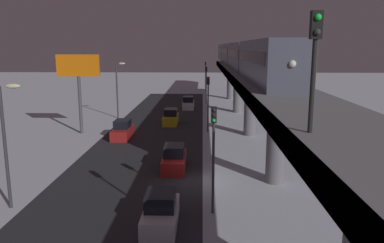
% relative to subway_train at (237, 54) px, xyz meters
% --- Properties ---
extents(ground_plane, '(240.00, 240.00, 0.00)m').
position_rel_subway_train_xyz_m(ground_plane, '(5.96, 33.24, -8.64)').
color(ground_plane, silver).
extents(avenue_asphalt, '(11.00, 105.29, 0.01)m').
position_rel_subway_train_xyz_m(avenue_asphalt, '(10.77, 33.24, -8.64)').
color(avenue_asphalt, '#28282D').
rests_on(avenue_asphalt, ground_plane).
extents(elevated_railway, '(5.00, 105.29, 6.86)m').
position_rel_subway_train_xyz_m(elevated_railway, '(0.09, 33.24, -2.72)').
color(elevated_railway, slate).
rests_on(elevated_railway, ground_plane).
extents(subway_train, '(2.94, 74.07, 3.40)m').
position_rel_subway_train_xyz_m(subway_train, '(0.00, 0.00, 0.00)').
color(subway_train, '#4C5160').
rests_on(subway_train, elevated_railway).
extents(rail_signal, '(0.36, 0.41, 4.00)m').
position_rel_subway_train_xyz_m(rail_signal, '(1.68, 47.12, 0.95)').
color(rail_signal, black).
rests_on(rail_signal, elevated_railway).
extents(sedan_white, '(1.80, 4.39, 1.97)m').
position_rel_subway_train_xyz_m(sedan_white, '(7.57, 0.00, -7.85)').
color(sedan_white, silver).
rests_on(sedan_white, ground_plane).
extents(sedan_white_2, '(1.80, 4.17, 1.97)m').
position_rel_subway_train_xyz_m(sedan_white_2, '(7.57, 40.45, -7.85)').
color(sedan_white_2, silver).
rests_on(sedan_white_2, ground_plane).
extents(sedan_yellow, '(1.80, 4.59, 1.97)m').
position_rel_subway_train_xyz_m(sedan_yellow, '(9.37, 12.22, -7.85)').
color(sedan_yellow, gold).
rests_on(sedan_yellow, ground_plane).
extents(sedan_red, '(1.80, 4.44, 1.97)m').
position_rel_subway_train_xyz_m(sedan_red, '(7.57, 30.41, -7.85)').
color(sedan_red, '#A51E1E').
rests_on(sedan_red, ground_plane).
extents(sedan_red_2, '(1.80, 4.49, 1.97)m').
position_rel_subway_train_xyz_m(sedan_red_2, '(13.97, 19.90, -7.85)').
color(sedan_red_2, '#A51E1E').
rests_on(sedan_red_2, ground_plane).
extents(traffic_light_near, '(0.32, 0.44, 6.40)m').
position_rel_subway_train_xyz_m(traffic_light_near, '(4.67, 38.66, -4.45)').
color(traffic_light_near, '#2D2D2D').
rests_on(traffic_light_near, ground_plane).
extents(traffic_light_mid, '(0.32, 0.44, 6.40)m').
position_rel_subway_train_xyz_m(traffic_light_mid, '(4.67, 16.83, -4.45)').
color(traffic_light_mid, '#2D2D2D').
rests_on(traffic_light_mid, ground_plane).
extents(traffic_light_far, '(0.32, 0.44, 6.40)m').
position_rel_subway_train_xyz_m(traffic_light_far, '(4.67, -5.01, -4.45)').
color(traffic_light_far, '#2D2D2D').
rests_on(traffic_light_far, ground_plane).
extents(traffic_light_distant, '(0.32, 0.44, 6.40)m').
position_rel_subway_train_xyz_m(traffic_light_distant, '(4.67, -26.84, -4.45)').
color(traffic_light_distant, '#2D2D2D').
rests_on(traffic_light_distant, ground_plane).
extents(commercial_billboard, '(4.80, 0.36, 8.90)m').
position_rel_subway_train_xyz_m(commercial_billboard, '(19.12, 17.88, -1.82)').
color(commercial_billboard, '#4C4C51').
rests_on(commercial_billboard, ground_plane).
extents(street_lamp_near, '(1.35, 0.44, 7.65)m').
position_rel_subway_train_xyz_m(street_lamp_near, '(16.85, 38.24, -3.83)').
color(street_lamp_near, '#38383D').
rests_on(street_lamp_near, ground_plane).
extents(street_lamp_far, '(1.35, 0.44, 7.65)m').
position_rel_subway_train_xyz_m(street_lamp_far, '(16.85, 8.24, -3.83)').
color(street_lamp_far, '#38383D').
rests_on(street_lamp_far, ground_plane).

